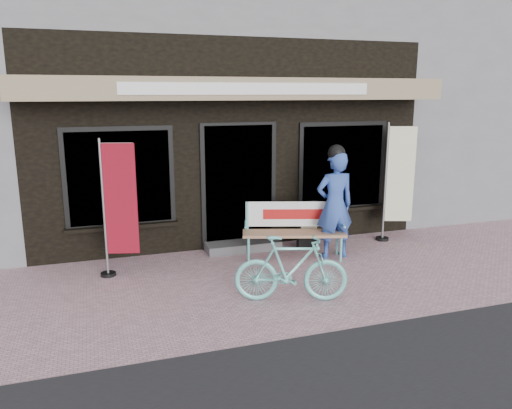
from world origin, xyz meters
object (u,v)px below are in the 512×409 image
object	(u,v)px
person	(335,203)
bicycle	(291,269)
bench	(294,225)
nobori_red	(118,207)
nobori_cream	(398,181)
menu_stand	(308,225)

from	to	relation	value
person	bicycle	xyz separation A→B (m)	(-1.36, -1.46, -0.48)
bench	person	size ratio (longest dim) A/B	0.92
bench	nobori_red	size ratio (longest dim) A/B	0.84
person	nobori_cream	size ratio (longest dim) A/B	0.86
nobori_red	bench	bearing A→B (deg)	15.44
nobori_red	menu_stand	world-z (taller)	nobori_red
nobori_cream	bench	bearing A→B (deg)	-153.82
bench	bicycle	xyz separation A→B (m)	(-0.74, -1.69, -0.09)
nobori_cream	bicycle	bearing A→B (deg)	-126.85
bench	bicycle	world-z (taller)	bench
person	bicycle	distance (m)	2.05
person	nobori_red	distance (m)	3.43
menu_stand	nobori_cream	bearing A→B (deg)	-17.49
bench	bicycle	size ratio (longest dim) A/B	1.17
person	nobori_cream	world-z (taller)	nobori_cream
nobori_red	nobori_cream	bearing A→B (deg)	18.41
bench	person	xyz separation A→B (m)	(0.62, -0.23, 0.39)
bench	bicycle	bearing A→B (deg)	-96.10
bench	menu_stand	xyz separation A→B (m)	(0.40, 0.33, -0.11)
bicycle	menu_stand	xyz separation A→B (m)	(1.14, 2.02, -0.02)
bicycle	nobori_cream	world-z (taller)	nobori_cream
menu_stand	nobori_red	bearing A→B (deg)	170.59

